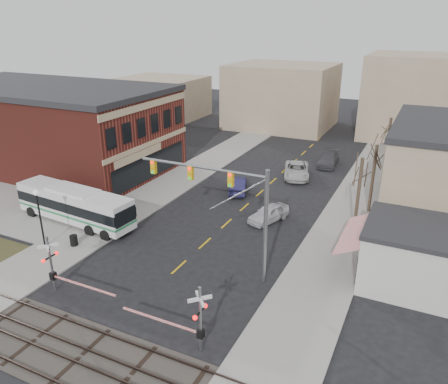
{
  "coord_description": "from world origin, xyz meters",
  "views": [
    {
      "loc": [
        14.77,
        -21.15,
        16.66
      ],
      "look_at": [
        0.37,
        8.74,
        3.5
      ],
      "focal_mm": 35.0,
      "sensor_mm": 36.0,
      "label": 1
    }
  ],
  "objects_px": {
    "traffic_signal_mast": "(229,197)",
    "rr_crossing_east": "(193,318)",
    "rr_crossing_west": "(56,266)",
    "pedestrian_far": "(123,204)",
    "street_lamp": "(38,207)",
    "car_d": "(328,159)",
    "pedestrian_near": "(113,218)",
    "car_b": "(238,185)",
    "car_c": "(297,170)",
    "trash_bin": "(74,240)",
    "car_a": "(269,213)",
    "transit_bus": "(75,205)"
  },
  "relations": [
    {
      "from": "transit_bus",
      "to": "traffic_signal_mast",
      "type": "distance_m",
      "value": 16.03
    },
    {
      "from": "car_d",
      "to": "pedestrian_near",
      "type": "height_order",
      "value": "pedestrian_near"
    },
    {
      "from": "car_a",
      "to": "pedestrian_near",
      "type": "relative_size",
      "value": 2.52
    },
    {
      "from": "traffic_signal_mast",
      "to": "rr_crossing_east",
      "type": "relative_size",
      "value": 1.69
    },
    {
      "from": "rr_crossing_west",
      "to": "trash_bin",
      "type": "relative_size",
      "value": 6.73
    },
    {
      "from": "rr_crossing_west",
      "to": "pedestrian_near",
      "type": "xyz_separation_m",
      "value": [
        -2.91,
        9.03,
        -1.0
      ]
    },
    {
      "from": "car_d",
      "to": "pedestrian_near",
      "type": "relative_size",
      "value": 3.03
    },
    {
      "from": "traffic_signal_mast",
      "to": "car_c",
      "type": "distance_m",
      "value": 22.0
    },
    {
      "from": "traffic_signal_mast",
      "to": "street_lamp",
      "type": "distance_m",
      "value": 14.91
    },
    {
      "from": "transit_bus",
      "to": "rr_crossing_east",
      "type": "bearing_deg",
      "value": -28.52
    },
    {
      "from": "rr_crossing_east",
      "to": "trash_bin",
      "type": "bearing_deg",
      "value": 157.48
    },
    {
      "from": "street_lamp",
      "to": "pedestrian_far",
      "type": "xyz_separation_m",
      "value": [
        1.31,
        8.08,
        -2.6
      ]
    },
    {
      "from": "car_b",
      "to": "pedestrian_near",
      "type": "xyz_separation_m",
      "value": [
        -6.17,
        -12.34,
        0.2
      ]
    },
    {
      "from": "traffic_signal_mast",
      "to": "pedestrian_far",
      "type": "distance_m",
      "value": 14.84
    },
    {
      "from": "car_b",
      "to": "pedestrian_far",
      "type": "height_order",
      "value": "pedestrian_far"
    },
    {
      "from": "rr_crossing_west",
      "to": "car_d",
      "type": "bearing_deg",
      "value": 74.39
    },
    {
      "from": "car_a",
      "to": "car_d",
      "type": "relative_size",
      "value": 0.83
    },
    {
      "from": "rr_crossing_west",
      "to": "pedestrian_near",
      "type": "distance_m",
      "value": 9.54
    },
    {
      "from": "transit_bus",
      "to": "pedestrian_far",
      "type": "relative_size",
      "value": 7.89
    },
    {
      "from": "rr_crossing_west",
      "to": "car_c",
      "type": "height_order",
      "value": "rr_crossing_west"
    },
    {
      "from": "car_c",
      "to": "pedestrian_near",
      "type": "xyz_separation_m",
      "value": [
        -10.28,
        -19.38,
        0.17
      ]
    },
    {
      "from": "pedestrian_near",
      "to": "street_lamp",
      "type": "bearing_deg",
      "value": 164.66
    },
    {
      "from": "traffic_signal_mast",
      "to": "pedestrian_near",
      "type": "distance_m",
      "value": 12.91
    },
    {
      "from": "transit_bus",
      "to": "car_b",
      "type": "height_order",
      "value": "transit_bus"
    },
    {
      "from": "car_b",
      "to": "pedestrian_near",
      "type": "distance_m",
      "value": 13.8
    },
    {
      "from": "transit_bus",
      "to": "pedestrian_far",
      "type": "height_order",
      "value": "transit_bus"
    },
    {
      "from": "car_b",
      "to": "street_lamp",
      "type": "bearing_deg",
      "value": 42.29
    },
    {
      "from": "traffic_signal_mast",
      "to": "rr_crossing_west",
      "type": "height_order",
      "value": "traffic_signal_mast"
    },
    {
      "from": "car_d",
      "to": "car_a",
      "type": "bearing_deg",
      "value": -96.14
    },
    {
      "from": "car_d",
      "to": "pedestrian_far",
      "type": "height_order",
      "value": "pedestrian_far"
    },
    {
      "from": "pedestrian_near",
      "to": "pedestrian_far",
      "type": "height_order",
      "value": "pedestrian_near"
    },
    {
      "from": "car_d",
      "to": "pedestrian_far",
      "type": "distance_m",
      "value": 26.15
    },
    {
      "from": "car_d",
      "to": "trash_bin",
      "type": "bearing_deg",
      "value": -117.18
    },
    {
      "from": "pedestrian_far",
      "to": "street_lamp",
      "type": "bearing_deg",
      "value": -125.64
    },
    {
      "from": "car_d",
      "to": "pedestrian_near",
      "type": "bearing_deg",
      "value": -119.23
    },
    {
      "from": "rr_crossing_west",
      "to": "traffic_signal_mast",
      "type": "bearing_deg",
      "value": 38.16
    },
    {
      "from": "car_c",
      "to": "street_lamp",
      "type": "bearing_deg",
      "value": -134.18
    },
    {
      "from": "car_b",
      "to": "pedestrian_far",
      "type": "distance_m",
      "value": 11.96
    },
    {
      "from": "rr_crossing_west",
      "to": "pedestrian_near",
      "type": "bearing_deg",
      "value": 107.9
    },
    {
      "from": "pedestrian_far",
      "to": "car_c",
      "type": "bearing_deg",
      "value": 28.36
    },
    {
      "from": "trash_bin",
      "to": "pedestrian_near",
      "type": "bearing_deg",
      "value": 80.35
    },
    {
      "from": "rr_crossing_east",
      "to": "street_lamp",
      "type": "bearing_deg",
      "value": 163.7
    },
    {
      "from": "rr_crossing_west",
      "to": "rr_crossing_east",
      "type": "bearing_deg",
      "value": -4.1
    },
    {
      "from": "rr_crossing_east",
      "to": "car_d",
      "type": "distance_m",
      "value": 35.03
    },
    {
      "from": "traffic_signal_mast",
      "to": "rr_crossing_east",
      "type": "xyz_separation_m",
      "value": [
        1.59,
        -7.76,
        -3.74
      ]
    },
    {
      "from": "street_lamp",
      "to": "rr_crossing_west",
      "type": "bearing_deg",
      "value": -35.57
    },
    {
      "from": "transit_bus",
      "to": "rr_crossing_west",
      "type": "relative_size",
      "value": 2.13
    },
    {
      "from": "traffic_signal_mast",
      "to": "pedestrian_far",
      "type": "bearing_deg",
      "value": 159.14
    },
    {
      "from": "street_lamp",
      "to": "trash_bin",
      "type": "height_order",
      "value": "street_lamp"
    },
    {
      "from": "rr_crossing_east",
      "to": "pedestrian_far",
      "type": "bearing_deg",
      "value": 139.04
    }
  ]
}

